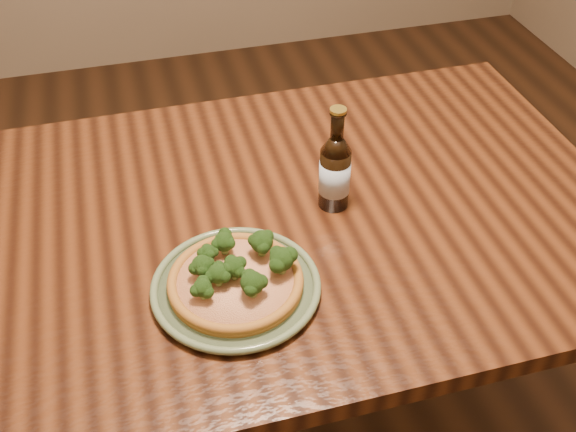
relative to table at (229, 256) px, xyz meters
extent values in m
cube|color=#49230F|center=(0.00, 0.00, 0.07)|extent=(1.60, 0.90, 0.04)
cylinder|color=#49230F|center=(0.73, 0.38, -0.30)|extent=(0.07, 0.07, 0.71)
cylinder|color=#5E714E|center=(-0.02, -0.18, 0.10)|extent=(0.27, 0.27, 0.01)
torus|color=#5E714E|center=(-0.02, -0.18, 0.11)|extent=(0.30, 0.30, 0.01)
torus|color=#5E714E|center=(-0.02, -0.18, 0.10)|extent=(0.24, 0.24, 0.01)
cylinder|color=#A56A25|center=(-0.02, -0.18, 0.11)|extent=(0.23, 0.23, 0.01)
torus|color=#A56A25|center=(-0.02, -0.18, 0.12)|extent=(0.24, 0.24, 0.02)
cylinder|color=beige|center=(-0.02, -0.18, 0.12)|extent=(0.20, 0.20, 0.01)
sphere|color=#2C531A|center=(-0.02, -0.18, 0.15)|extent=(0.04, 0.04, 0.04)
sphere|color=#2C531A|center=(-0.06, -0.13, 0.14)|extent=(0.03, 0.03, 0.03)
sphere|color=#2C531A|center=(0.04, -0.13, 0.15)|extent=(0.05, 0.05, 0.04)
sphere|color=#2C531A|center=(-0.02, -0.11, 0.15)|extent=(0.05, 0.05, 0.04)
sphere|color=#2C531A|center=(0.06, -0.19, 0.15)|extent=(0.06, 0.06, 0.04)
sphere|color=#2C531A|center=(-0.08, -0.21, 0.15)|extent=(0.05, 0.05, 0.03)
sphere|color=#2C531A|center=(-0.07, -0.16, 0.15)|extent=(0.04, 0.04, 0.04)
sphere|color=#2C531A|center=(-0.05, -0.19, 0.15)|extent=(0.05, 0.05, 0.03)
sphere|color=#2C531A|center=(0.00, -0.23, 0.15)|extent=(0.05, 0.05, 0.04)
cylinder|color=black|center=(0.22, 0.00, 0.16)|extent=(0.06, 0.06, 0.13)
cone|color=black|center=(0.22, 0.00, 0.24)|extent=(0.06, 0.06, 0.03)
cylinder|color=black|center=(0.22, 0.00, 0.28)|extent=(0.02, 0.02, 0.06)
torus|color=black|center=(0.22, 0.00, 0.31)|extent=(0.03, 0.03, 0.00)
cylinder|color=#A58C33|center=(0.22, 0.00, 0.31)|extent=(0.03, 0.03, 0.01)
cylinder|color=silver|center=(0.22, 0.00, 0.16)|extent=(0.06, 0.06, 0.07)
camera|label=1|loc=(-0.14, -0.98, 0.96)|focal=42.00mm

